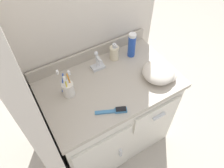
# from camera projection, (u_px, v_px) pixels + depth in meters

# --- Properties ---
(ground_plane) EXTENTS (6.00, 6.00, 0.00)m
(ground_plane) POSITION_uv_depth(u_px,v_px,m) (110.00, 137.00, 2.01)
(ground_plane) COLOR #ADA393
(wall_back) EXTENTS (1.09, 0.08, 2.20)m
(wall_back) POSITION_uv_depth(u_px,v_px,m) (82.00, 14.00, 1.35)
(wall_back) COLOR beige
(wall_back) RESTS_ON ground_plane
(wall_left) EXTENTS (0.08, 0.64, 2.20)m
(wall_left) POSITION_uv_depth(u_px,v_px,m) (15.00, 80.00, 1.00)
(wall_left) COLOR beige
(wall_left) RESTS_ON ground_plane
(vanity) EXTENTS (0.91, 0.58, 0.77)m
(vanity) POSITION_uv_depth(u_px,v_px,m) (110.00, 114.00, 1.70)
(vanity) COLOR silver
(vanity) RESTS_ON ground_plane
(backsplash) EXTENTS (0.91, 0.02, 0.09)m
(backsplash) POSITION_uv_depth(u_px,v_px,m) (90.00, 54.00, 1.54)
(backsplash) COLOR #B2A899
(backsplash) RESTS_ON vanity
(sink_faucet) EXTENTS (0.09, 0.09, 0.14)m
(sink_faucet) POSITION_uv_depth(u_px,v_px,m) (98.00, 63.00, 1.47)
(sink_faucet) COLOR silver
(sink_faucet) RESTS_ON vanity
(toothbrush_cup) EXTENTS (0.07, 0.08, 0.20)m
(toothbrush_cup) POSITION_uv_depth(u_px,v_px,m) (68.00, 88.00, 1.32)
(toothbrush_cup) COLOR white
(toothbrush_cup) RESTS_ON vanity
(soap_dispenser) EXTENTS (0.06, 0.07, 0.13)m
(soap_dispenser) POSITION_uv_depth(u_px,v_px,m) (114.00, 53.00, 1.53)
(soap_dispenser) COLOR beige
(soap_dispenser) RESTS_ON vanity
(shaving_cream_can) EXTENTS (0.05, 0.05, 0.19)m
(shaving_cream_can) POSITION_uv_depth(u_px,v_px,m) (132.00, 45.00, 1.52)
(shaving_cream_can) COLOR #234CB2
(shaving_cream_can) RESTS_ON vanity
(hairbrush) EXTENTS (0.18, 0.10, 0.03)m
(hairbrush) POSITION_uv_depth(u_px,v_px,m) (116.00, 111.00, 1.27)
(hairbrush) COLOR teal
(hairbrush) RESTS_ON vanity
(hand_towel) EXTENTS (0.22, 0.21, 0.10)m
(hand_towel) POSITION_uv_depth(u_px,v_px,m) (160.00, 73.00, 1.42)
(hand_towel) COLOR beige
(hand_towel) RESTS_ON vanity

